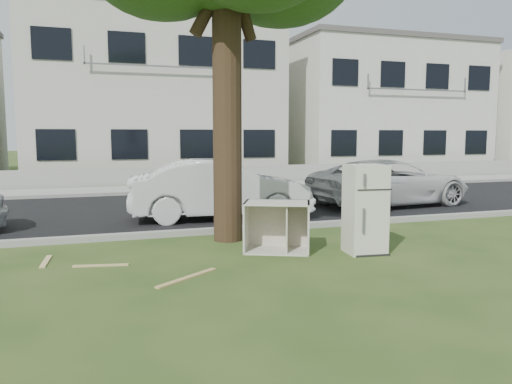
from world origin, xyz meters
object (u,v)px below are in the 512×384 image
object	(u,v)px
cabinet	(277,227)
car_center	(220,189)
fridge	(365,209)
car_right	(390,182)

from	to	relation	value
cabinet	car_center	size ratio (longest dim) A/B	0.26
cabinet	car_center	xyz separation A→B (m)	(-0.12, 3.54, 0.27)
fridge	car_center	distance (m)	4.37
cabinet	car_right	bearing A→B (deg)	64.31
cabinet	car_right	xyz separation A→B (m)	(5.00, 4.26, 0.22)
fridge	car_center	xyz separation A→B (m)	(-1.49, 4.10, -0.05)
car_center	car_right	distance (m)	5.17
fridge	cabinet	world-z (taller)	fridge
fridge	car_center	world-z (taller)	fridge
cabinet	fridge	bearing A→B (deg)	1.53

